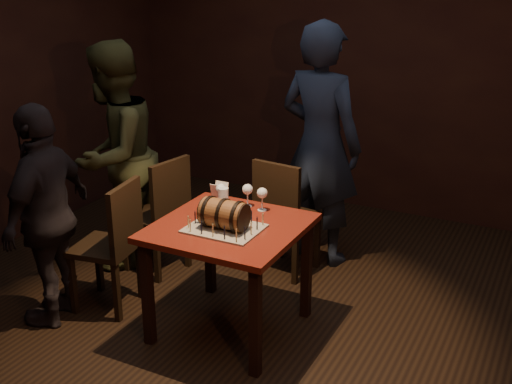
% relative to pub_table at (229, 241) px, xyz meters
% --- Properties ---
extents(room_shell, '(5.04, 5.04, 2.80)m').
position_rel_pub_table_xyz_m(room_shell, '(0.09, 0.08, 0.76)').
color(room_shell, black).
rests_on(room_shell, ground).
extents(pub_table, '(0.90, 0.90, 0.75)m').
position_rel_pub_table_xyz_m(pub_table, '(0.00, 0.00, 0.00)').
color(pub_table, '#54140E').
rests_on(pub_table, ground).
extents(cake_board, '(0.45, 0.35, 0.01)m').
position_rel_pub_table_xyz_m(cake_board, '(0.01, -0.08, 0.12)').
color(cake_board, gray).
rests_on(cake_board, pub_table).
extents(barrel_cake, '(0.34, 0.20, 0.20)m').
position_rel_pub_table_xyz_m(barrel_cake, '(0.01, -0.08, 0.21)').
color(barrel_cake, brown).
rests_on(barrel_cake, cake_board).
extents(birthday_candles, '(0.40, 0.30, 0.09)m').
position_rel_pub_table_xyz_m(birthday_candles, '(0.01, -0.08, 0.16)').
color(birthday_candles, '#DBC683').
rests_on(birthday_candles, cake_board).
extents(wine_glass_left, '(0.07, 0.07, 0.16)m').
position_rel_pub_table_xyz_m(wine_glass_left, '(-0.21, 0.26, 0.23)').
color(wine_glass_left, silver).
rests_on(wine_glass_left, pub_table).
extents(wine_glass_mid, '(0.07, 0.07, 0.16)m').
position_rel_pub_table_xyz_m(wine_glass_mid, '(-0.04, 0.33, 0.23)').
color(wine_glass_mid, silver).
rests_on(wine_glass_mid, pub_table).
extents(wine_glass_right, '(0.07, 0.07, 0.16)m').
position_rel_pub_table_xyz_m(wine_glass_right, '(0.08, 0.31, 0.23)').
color(wine_glass_right, silver).
rests_on(wine_glass_right, pub_table).
extents(pint_of_ale, '(0.07, 0.07, 0.15)m').
position_rel_pub_table_xyz_m(pint_of_ale, '(-0.17, 0.22, 0.18)').
color(pint_of_ale, silver).
rests_on(pint_of_ale, pub_table).
extents(menu_card, '(0.10, 0.05, 0.13)m').
position_rel_pub_table_xyz_m(menu_card, '(-0.26, 0.33, 0.17)').
color(menu_card, white).
rests_on(menu_card, pub_table).
extents(chair_back, '(0.45, 0.45, 0.93)m').
position_rel_pub_table_xyz_m(chair_back, '(-0.03, 0.88, -0.12)').
color(chair_back, black).
rests_on(chair_back, ground).
extents(chair_left_rear, '(0.46, 0.46, 0.93)m').
position_rel_pub_table_xyz_m(chair_left_rear, '(-0.87, 0.50, -0.12)').
color(chair_left_rear, black).
rests_on(chair_left_rear, ground).
extents(chair_left_front, '(0.46, 0.46, 0.93)m').
position_rel_pub_table_xyz_m(chair_left_front, '(-0.84, -0.11, -0.12)').
color(chair_left_front, black).
rests_on(chair_left_front, ground).
extents(person_back, '(0.77, 0.58, 1.92)m').
position_rel_pub_table_xyz_m(person_back, '(0.10, 1.29, 0.32)').
color(person_back, '#192032').
rests_on(person_back, ground).
extents(person_left_rear, '(0.78, 0.94, 1.77)m').
position_rel_pub_table_xyz_m(person_left_rear, '(-1.30, 0.50, 0.25)').
color(person_left_rear, '#3A3A1D').
rests_on(person_left_rear, ground).
extents(person_left_front, '(0.53, 0.93, 1.50)m').
position_rel_pub_table_xyz_m(person_left_front, '(-1.13, -0.40, 0.11)').
color(person_left_front, black).
rests_on(person_left_front, ground).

